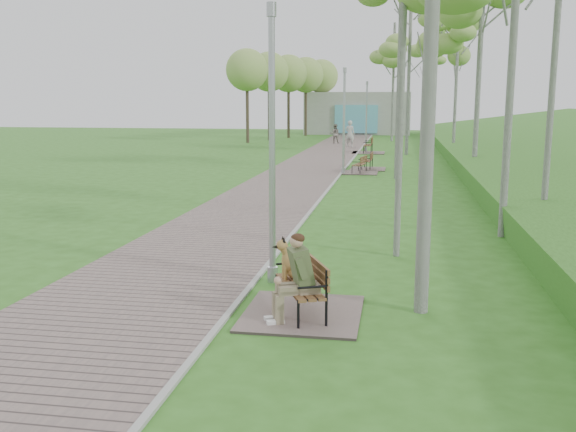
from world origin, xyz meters
name	(u,v)px	position (x,y,z in m)	size (l,w,h in m)	color
ground	(272,261)	(0.00, 0.00, 0.00)	(120.00, 120.00, 0.00)	#31631C
walkway	(318,161)	(-1.75, 21.50, 0.02)	(3.50, 67.00, 0.04)	#6F5E5A
kerb	(350,162)	(0.00, 21.50, 0.03)	(0.10, 67.00, 0.05)	#999993
building_north	(358,113)	(-1.50, 50.97, 1.99)	(10.00, 5.20, 4.00)	#9E9E99
bench_main	(296,288)	(1.02, -3.20, 0.43)	(1.77, 1.97, 1.55)	#6F5E5A
bench_second	(359,169)	(0.78, 16.44, 0.17)	(1.56, 1.73, 0.96)	#6F5E5A
bench_third	(367,165)	(1.05, 18.12, 0.18)	(1.63, 1.82, 1.00)	#6F5E5A
bench_far	(368,149)	(0.62, 27.74, 0.23)	(1.98, 2.20, 1.22)	#6F5E5A
lamp_post_near	(272,157)	(0.31, -1.48, 2.27)	(0.19, 0.19, 4.85)	#A0A3A8
lamp_post_second	(344,125)	(0.09, 15.96, 2.16)	(0.18, 0.18, 4.63)	#A0A3A8
lamp_post_third	(366,119)	(0.44, 28.61, 2.06)	(0.17, 0.17, 4.40)	#A0A3A8
pedestrian_near	(350,134)	(-0.87, 32.61, 0.93)	(0.68, 0.44, 1.86)	beige
pedestrian_far	(335,134)	(-2.27, 36.15, 0.74)	(0.72, 0.56, 1.47)	gray
birch_mid_c	(433,11)	(3.72, 16.03, 6.91)	(2.46, 2.46, 8.80)	silver
birch_far_a	(458,44)	(5.61, 25.79, 6.35)	(2.48, 2.48, 8.09)	silver
birch_far_b	(410,28)	(2.96, 26.89, 7.41)	(2.70, 2.70, 9.44)	silver
birch_far_c	(437,39)	(5.01, 37.04, 7.64)	(2.74, 2.74, 9.73)	silver
birch_distant_a	(394,45)	(1.93, 39.92, 7.50)	(2.95, 2.95, 9.56)	silver
birch_distant_b	(425,47)	(4.56, 48.52, 8.01)	(2.61, 2.61, 10.21)	silver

